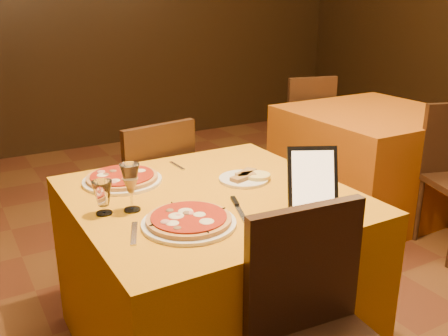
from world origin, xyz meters
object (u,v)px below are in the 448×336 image
pizza_near (189,221)px  wine_glass (131,187)px  main_table (212,273)px  side_table (370,161)px  chair_main_far (144,197)px  pizza_far (122,179)px  chair_side_far (301,126)px  water_glass (103,198)px  tablet (313,178)px

pizza_near → wine_glass: wine_glass is taller
main_table → side_table: 1.96m
chair_main_far → pizza_far: (-0.27, -0.48, 0.31)m
pizza_near → chair_side_far: bearing=43.0°
wine_glass → water_glass: wine_glass is taller
water_glass → tablet: tablet is taller
chair_side_far → water_glass: size_ratio=7.00×
pizza_near → water_glass: bearing=133.3°
pizza_far → wine_glass: 0.33m
side_table → tablet: 1.95m
pizza_near → main_table: bearing=46.4°
main_table → water_glass: 0.63m
main_table → pizza_near: pizza_near is taller
tablet → main_table: bearing=157.1°
side_table → pizza_far: bearing=-166.6°
pizza_near → pizza_far: bearing=96.3°
chair_side_far → wine_glass: 2.71m
main_table → wine_glass: size_ratio=5.79×
side_table → chair_side_far: chair_side_far is taller
pizza_near → pizza_far: same height
wine_glass → water_glass: (-0.10, 0.02, -0.03)m
side_table → wine_glass: (-2.12, -0.81, 0.47)m
chair_side_far → tablet: bearing=65.7°
chair_main_far → pizza_far: bearing=51.4°
chair_side_far → water_glass: chair_side_far is taller
side_table → chair_main_far: chair_main_far is taller
pizza_far → tablet: tablet is taller
side_table → tablet: bearing=-143.4°
main_table → pizza_near: bearing=-133.6°
tablet → wine_glass: bearing=179.5°
chair_side_far → water_glass: bearing=49.4°
pizza_near → water_glass: water_glass is taller
chair_side_far → pizza_far: (-2.05, -1.32, 0.31)m
side_table → pizza_far: pizza_far is taller
pizza_near → tablet: 0.50m
chair_main_far → water_glass: chair_main_far is taller
chair_side_far → tablet: (-1.51, -1.95, 0.41)m
pizza_far → side_table: bearing=13.4°
pizza_near → chair_main_far: bearing=78.2°
chair_main_far → pizza_near: (-0.21, -1.02, 0.31)m
side_table → pizza_far: size_ratio=3.18×
tablet → pizza_far: bearing=157.5°
chair_main_far → wine_glass: size_ratio=4.79×
side_table → water_glass: water_glass is taller
water_glass → tablet: bearing=-25.5°
chair_side_far → wine_glass: (-2.12, -1.63, 0.39)m
chair_main_far → pizza_near: chair_main_far is taller
chair_side_far → pizza_near: bearing=56.5°
wine_glass → main_table: bearing=-0.2°
side_table → pizza_near: (-1.99, -1.03, 0.39)m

